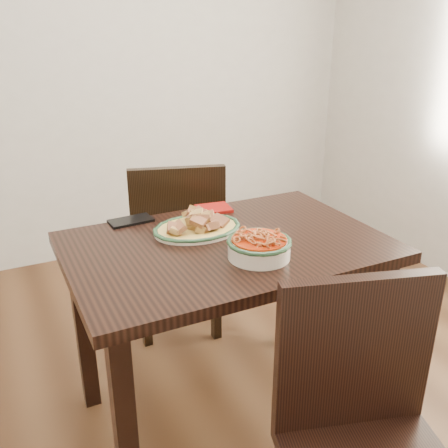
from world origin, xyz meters
name	(u,v)px	position (x,y,z in m)	size (l,w,h in m)	color
floor	(226,414)	(0.00, 0.00, 0.00)	(3.50, 3.50, 0.00)	#3D2413
wall_back	(96,52)	(0.00, 1.75, 1.30)	(3.50, 0.10, 2.60)	beige
dining_table	(226,270)	(0.01, 0.02, 0.64)	(1.10, 0.73, 0.75)	black
chair_far	(177,241)	(0.05, 0.63, 0.50)	(0.52, 0.52, 0.89)	black
chair_near	(365,434)	(0.04, -0.70, 0.50)	(0.52, 0.52, 0.89)	black
fish_plate	(197,220)	(-0.05, 0.15, 0.79)	(0.32, 0.25, 0.11)	beige
noodle_bowl	(259,245)	(0.05, -0.14, 0.79)	(0.21, 0.21, 0.08)	beige
smartphone	(131,221)	(-0.24, 0.35, 0.76)	(0.16, 0.09, 0.01)	black
napkin	(214,209)	(0.10, 0.33, 0.76)	(0.14, 0.11, 0.01)	maroon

